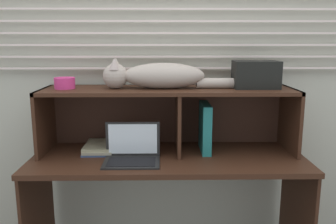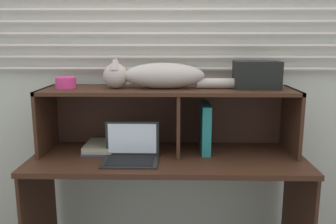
{
  "view_description": "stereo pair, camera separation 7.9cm",
  "coord_description": "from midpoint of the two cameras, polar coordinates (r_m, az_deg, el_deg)",
  "views": [
    {
      "loc": [
        -0.04,
        -1.81,
        1.42
      ],
      "look_at": [
        0.0,
        0.31,
        0.98
      ],
      "focal_mm": 38.22,
      "sensor_mm": 36.0,
      "label": 1
    },
    {
      "loc": [
        0.04,
        -1.81,
        1.42
      ],
      "look_at": [
        0.0,
        0.31,
        0.98
      ],
      "focal_mm": 38.22,
      "sensor_mm": 36.0,
      "label": 2
    }
  ],
  "objects": [
    {
      "name": "desk",
      "position": [
        2.18,
        -1.01,
        -10.37
      ],
      "size": [
        1.6,
        0.6,
        0.74
      ],
      "color": "#3A2014",
      "rests_on": "ground"
    },
    {
      "name": "small_basket",
      "position": [
        2.22,
        -17.14,
        4.43
      ],
      "size": [
        0.12,
        0.12,
        0.07
      ],
      "primitive_type": "cylinder",
      "color": "#D6357D",
      "rests_on": "hutch_shelf_unit"
    },
    {
      "name": "back_panel_with_blinds",
      "position": [
        2.36,
        -1.06,
        7.62
      ],
      "size": [
        4.4,
        0.08,
        2.5
      ],
      "color": "beige",
      "rests_on": "ground"
    },
    {
      "name": "hutch_shelf_unit",
      "position": [
        2.19,
        -0.88,
        1.15
      ],
      "size": [
        1.51,
        0.38,
        0.39
      ],
      "color": "#3A2014",
      "rests_on": "desk"
    },
    {
      "name": "laptop",
      "position": [
        2.05,
        -6.86,
        -6.56
      ],
      "size": [
        0.31,
        0.22,
        0.21
      ],
      "color": "black",
      "rests_on": "desk"
    },
    {
      "name": "storage_box",
      "position": [
        2.19,
        12.83,
        5.83
      ],
      "size": [
        0.27,
        0.16,
        0.16
      ],
      "primitive_type": "cube",
      "color": "black",
      "rests_on": "hutch_shelf_unit"
    },
    {
      "name": "cat",
      "position": [
        2.13,
        -2.81,
        5.78
      ],
      "size": [
        0.87,
        0.18,
        0.18
      ],
      "color": "#B0A196",
      "rests_on": "hutch_shelf_unit"
    },
    {
      "name": "binder_upright",
      "position": [
        2.2,
        4.9,
        -2.46
      ],
      "size": [
        0.05,
        0.25,
        0.3
      ],
      "primitive_type": "cube",
      "color": "#207272",
      "rests_on": "desk"
    },
    {
      "name": "book_stack",
      "position": [
        2.26,
        -11.84,
        -5.56
      ],
      "size": [
        0.18,
        0.25,
        0.05
      ],
      "color": "#3A5281",
      "rests_on": "desk"
    }
  ]
}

